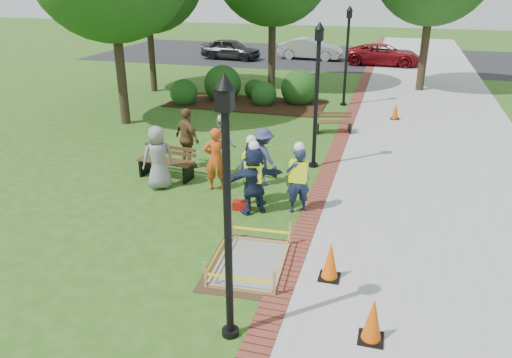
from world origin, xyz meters
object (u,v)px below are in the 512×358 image
(hivis_worker_a, at_px, (254,178))
(hivis_worker_c, at_px, (251,170))
(wet_concrete_pad, at_px, (251,255))
(cone_front, at_px, (373,321))
(hivis_worker_b, at_px, (298,178))
(bench_near, at_px, (167,168))
(lamp_near, at_px, (227,196))

(hivis_worker_a, bearing_deg, hivis_worker_c, 112.45)
(wet_concrete_pad, xyz_separation_m, cone_front, (2.48, -1.64, 0.15))
(wet_concrete_pad, distance_m, cone_front, 2.98)
(cone_front, height_order, hivis_worker_a, hivis_worker_a)
(cone_front, height_order, hivis_worker_b, hivis_worker_b)
(bench_near, relative_size, hivis_worker_c, 0.94)
(wet_concrete_pad, relative_size, hivis_worker_a, 1.30)
(lamp_near, distance_m, hivis_worker_a, 4.80)
(wet_concrete_pad, height_order, hivis_worker_b, hivis_worker_b)
(cone_front, bearing_deg, bench_near, 138.19)
(wet_concrete_pad, xyz_separation_m, hivis_worker_a, (-0.61, 2.34, 0.69))
(bench_near, distance_m, lamp_near, 7.47)
(cone_front, distance_m, hivis_worker_a, 5.07)
(bench_near, xyz_separation_m, hivis_worker_b, (4.06, -1.17, 0.61))
(hivis_worker_b, bearing_deg, hivis_worker_c, 170.45)
(wet_concrete_pad, bearing_deg, cone_front, -33.40)
(wet_concrete_pad, distance_m, hivis_worker_b, 2.80)
(cone_front, bearing_deg, hivis_worker_c, 126.20)
(lamp_near, bearing_deg, cone_front, 12.11)
(hivis_worker_a, height_order, hivis_worker_b, hivis_worker_a)
(hivis_worker_b, height_order, hivis_worker_c, same)
(lamp_near, relative_size, hivis_worker_b, 2.36)
(hivis_worker_b, relative_size, hivis_worker_c, 1.00)
(hivis_worker_a, bearing_deg, hivis_worker_b, 18.61)
(bench_near, xyz_separation_m, lamp_near, (3.92, -5.96, 2.19))
(hivis_worker_c, bearing_deg, cone_front, -53.80)
(wet_concrete_pad, distance_m, bench_near, 5.31)
(wet_concrete_pad, height_order, hivis_worker_c, hivis_worker_c)
(wet_concrete_pad, height_order, bench_near, bench_near)
(bench_near, height_order, hivis_worker_b, hivis_worker_b)
(bench_near, xyz_separation_m, cone_front, (6.14, -5.49, 0.10))
(cone_front, bearing_deg, wet_concrete_pad, 146.60)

